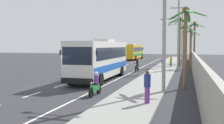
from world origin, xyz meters
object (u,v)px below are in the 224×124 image
at_px(motorcycle_trailing, 95,86).
at_px(utility_pole_far, 181,36).
at_px(coach_bus_far_lane, 133,51).
at_px(palm_farthest, 184,36).
at_px(coach_bus_foreground, 100,58).
at_px(utility_pole_nearest, 163,20).
at_px(palm_nearest, 180,31).
at_px(palm_second, 185,29).
at_px(pedestrian_midwalk, 171,61).
at_px(palm_fourth, 191,41).
at_px(pedestrian_near_kerb, 163,64).
at_px(pedestrian_far_walk, 147,86).
at_px(palm_third, 194,35).
at_px(utility_pole_mid, 178,32).
at_px(motorcycle_beside_bus, 137,66).

relative_size(motorcycle_trailing, utility_pole_far, 0.21).
xyz_separation_m(coach_bus_far_lane, palm_farthest, (11.29, -13.48, 2.92)).
height_order(coach_bus_foreground, utility_pole_nearest, utility_pole_nearest).
relative_size(palm_nearest, palm_second, 1.24).
bearing_deg(utility_pole_nearest, pedestrian_midwalk, 91.87).
relative_size(palm_second, palm_fourth, 1.10).
distance_m(motorcycle_trailing, palm_farthest, 30.15).
bearing_deg(palm_fourth, pedestrian_near_kerb, -120.45).
bearing_deg(utility_pole_far, pedestrian_near_kerb, -95.24).
bearing_deg(pedestrian_near_kerb, palm_nearest, -21.19).
xyz_separation_m(pedestrian_near_kerb, palm_nearest, (1.67, 9.26, 4.46)).
distance_m(coach_bus_far_lane, pedestrian_far_walk, 45.88).
height_order(pedestrian_midwalk, palm_second, palm_second).
xyz_separation_m(coach_bus_far_lane, palm_fourth, (12.31, -20.95, 2.01)).
xyz_separation_m(motorcycle_trailing, palm_fourth, (6.15, 21.94, 3.25)).
xyz_separation_m(utility_pole_far, palm_second, (0.93, -30.84, -0.56)).
xyz_separation_m(palm_nearest, palm_second, (1.00, -21.18, -1.04)).
distance_m(pedestrian_near_kerb, pedestrian_far_walk, 18.32).
bearing_deg(palm_third, motorcycle_trailing, -101.48).
bearing_deg(palm_farthest, coach_bus_far_lane, 129.95).
distance_m(coach_bus_far_lane, palm_farthest, 17.82).
distance_m(coach_bus_far_lane, pedestrian_near_kerb, 28.02).
relative_size(pedestrian_near_kerb, pedestrian_far_walk, 0.97).
distance_m(utility_pole_nearest, utility_pole_mid, 16.77).
bearing_deg(palm_fourth, coach_bus_foreground, -120.69).
distance_m(utility_pole_nearest, palm_second, 3.07).
height_order(palm_nearest, palm_farthest, palm_nearest).
bearing_deg(palm_nearest, utility_pole_mid, -90.31).
xyz_separation_m(coach_bus_far_lane, utility_pole_mid, (10.67, -24.35, 3.13)).
xyz_separation_m(motorcycle_beside_bus, utility_pole_mid, (4.82, 2.28, 4.33)).
relative_size(coach_bus_foreground, motorcycle_trailing, 5.80).
xyz_separation_m(motorcycle_trailing, utility_pole_mid, (4.51, 18.54, 4.37)).
xyz_separation_m(palm_nearest, palm_farthest, (0.58, 3.77, -0.70)).
distance_m(motorcycle_beside_bus, palm_second, 13.70).
height_order(coach_bus_foreground, pedestrian_near_kerb, coach_bus_foreground).
height_order(palm_second, palm_fourth, palm_second).
bearing_deg(utility_pole_mid, palm_nearest, 89.69).
distance_m(pedestrian_midwalk, palm_nearest, 5.22).
xyz_separation_m(motorcycle_beside_bus, motorcycle_trailing, (0.31, -16.26, -0.04)).
height_order(palm_nearest, palm_third, palm_nearest).
relative_size(pedestrian_near_kerb, pedestrian_midwalk, 1.05).
bearing_deg(pedestrian_far_walk, motorcycle_trailing, 139.58).
distance_m(palm_nearest, palm_third, 8.76).
distance_m(pedestrian_midwalk, palm_farthest, 7.44).
bearing_deg(coach_bus_far_lane, motorcycle_beside_bus, -77.61).
relative_size(motorcycle_beside_bus, palm_farthest, 0.29).
height_order(palm_fourth, palm_farthest, palm_farthest).
relative_size(pedestrian_midwalk, palm_third, 0.21).
xyz_separation_m(pedestrian_midwalk, utility_pole_far, (1.19, 12.05, 4.02)).
bearing_deg(pedestrian_near_kerb, palm_farthest, -20.77).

